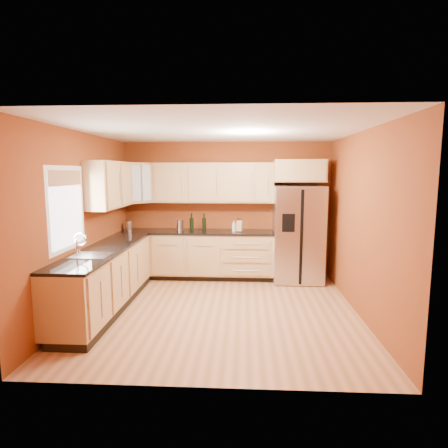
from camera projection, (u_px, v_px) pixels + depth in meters
The scene contains 23 objects.
floor at pixel (219, 310), 5.52m from camera, with size 4.00×4.00×0.00m, color #A36D3F.
ceiling at pixel (219, 130), 5.17m from camera, with size 4.00×4.00×0.00m, color silver.
wall_back at pixel (226, 209), 7.32m from camera, with size 4.00×0.04×2.60m, color brown.
wall_front at pixel (204, 253), 3.37m from camera, with size 4.00×0.04×2.60m, color brown.
wall_left at pixel (83, 222), 5.45m from camera, with size 0.04×4.00×2.60m, color brown.
wall_right at pixel (362, 224), 5.24m from camera, with size 0.04×4.00×2.60m, color brown.
base_cabinets_back at pixel (197, 255), 7.17m from camera, with size 2.90×0.60×0.88m, color tan.
base_cabinets_left at pixel (105, 280), 5.56m from camera, with size 0.60×2.80×0.88m, color tan.
countertop_back at pixel (196, 232), 7.10m from camera, with size 2.90×0.62×0.04m, color black.
countertop_left at pixel (105, 249), 5.49m from camera, with size 0.62×2.80×0.04m, color black.
upper_cabinets_back at pixel (213, 183), 7.10m from camera, with size 2.30×0.33×0.75m, color tan.
upper_cabinets_left at pixel (110, 185), 6.09m from camera, with size 0.33×1.35×0.75m, color tan.
corner_upper_cabinet at pixel (137, 183), 7.01m from camera, with size 0.62×0.33×0.75m, color tan.
over_fridge_cabinet at pixel (299, 171), 6.85m from camera, with size 0.92×0.60×0.40m, color tan.
refrigerator at pixel (298, 234), 6.93m from camera, with size 0.90×0.75×1.78m, color #AAABAF.
window at pixel (67, 209), 4.92m from camera, with size 0.03×0.90×1.00m, color white.
sink_faucet at pixel (90, 245), 4.97m from camera, with size 0.50×0.42×0.30m, color white, non-canonical shape.
canister_left at pixel (180, 225), 7.10m from camera, with size 0.13×0.13×0.21m, color #AAABAF.
canister_right at pixel (129, 226), 7.13m from camera, with size 0.12×0.12×0.19m, color #AAABAF.
wine_bottle_a at pixel (192, 222), 7.05m from camera, with size 0.08×0.08×0.34m, color black, non-canonical shape.
wine_bottle_b at pixel (204, 222), 7.12m from camera, with size 0.07×0.07×0.33m, color black, non-canonical shape.
knife_block at pixel (240, 226), 7.01m from camera, with size 0.10×0.09×0.21m, color tan.
soap_dispenser at pixel (234, 226), 7.02m from camera, with size 0.07×0.07×0.20m, color silver.
Camera 1 is at (0.36, -5.28, 2.03)m, focal length 30.00 mm.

